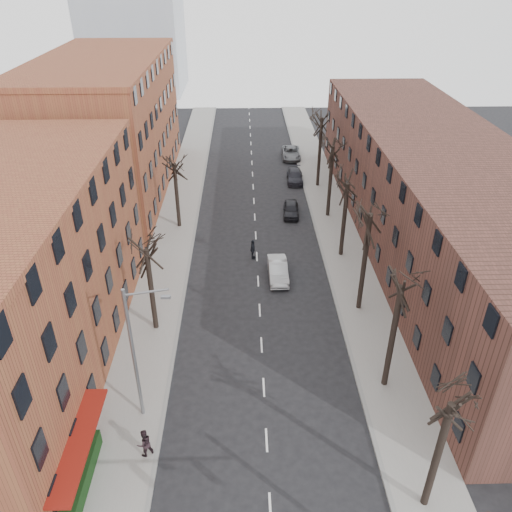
{
  "coord_description": "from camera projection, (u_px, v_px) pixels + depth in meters",
  "views": [
    {
      "loc": [
        -1.07,
        -10.62,
        23.2
      ],
      "look_at": [
        -0.25,
        21.41,
        4.0
      ],
      "focal_mm": 35.0,
      "sensor_mm": 36.0,
      "label": 1
    }
  ],
  "objects": [
    {
      "name": "building_left_near",
      "position": [
        2.0,
        285.0,
        30.48
      ],
      "size": [
        12.0,
        26.0,
        12.0
      ],
      "primitive_type": "cube",
      "color": "brown",
      "rests_on": "ground"
    },
    {
      "name": "hedge",
      "position": [
        79.0,
        485.0,
        24.8
      ],
      "size": [
        0.8,
        6.0,
        1.0
      ],
      "primitive_type": "cube",
      "color": "#163512",
      "rests_on": "sidewalk_left"
    },
    {
      "name": "tree_right_a",
      "position": [
        423.0,
        504.0,
        24.65
      ],
      "size": [
        5.2,
        5.2,
        10.0
      ],
      "primitive_type": null,
      "color": "black",
      "rests_on": "ground"
    },
    {
      "name": "pedestrian_b",
      "position": [
        144.0,
        443.0,
        26.51
      ],
      "size": [
        1.08,
        1.04,
        1.76
      ],
      "primitive_type": "imported",
      "rotation": [
        0.0,
        0.0,
        3.75
      ],
      "color": "black",
      "rests_on": "sidewalk_left"
    },
    {
      "name": "awning_left",
      "position": [
        88.0,
        476.0,
        25.99
      ],
      "size": [
        1.2,
        7.0,
        0.15
      ],
      "primitive_type": "cube",
      "color": "maroon",
      "rests_on": "ground"
    },
    {
      "name": "tree_right_c",
      "position": [
        358.0,
        309.0,
        38.37
      ],
      "size": [
        5.2,
        5.2,
        11.6
      ],
      "primitive_type": null,
      "color": "black",
      "rests_on": "ground"
    },
    {
      "name": "parked_car_mid",
      "position": [
        295.0,
        176.0,
        59.87
      ],
      "size": [
        2.07,
        4.65,
        1.33
      ],
      "primitive_type": "imported",
      "rotation": [
        0.0,
        0.0,
        -0.05
      ],
      "color": "black",
      "rests_on": "ground"
    },
    {
      "name": "sidewalk_right",
      "position": [
        333.0,
        220.0,
        51.21
      ],
      "size": [
        4.0,
        90.0,
        0.15
      ],
      "primitive_type": "cube",
      "color": "gray",
      "rests_on": "ground"
    },
    {
      "name": "tree_left_a",
      "position": [
        156.0,
        328.0,
        36.32
      ],
      "size": [
        5.2,
        5.2,
        9.5
      ],
      "primitive_type": null,
      "color": "black",
      "rests_on": "ground"
    },
    {
      "name": "tree_left_b",
      "position": [
        180.0,
        227.0,
        50.04
      ],
      "size": [
        5.2,
        5.2,
        9.5
      ],
      "primitive_type": null,
      "color": "black",
      "rests_on": "ground"
    },
    {
      "name": "silver_sedan",
      "position": [
        278.0,
        270.0,
        41.74
      ],
      "size": [
        1.64,
        4.47,
        1.46
      ],
      "primitive_type": "imported",
      "rotation": [
        0.0,
        0.0,
        0.02
      ],
      "color": "#A3A6AA",
      "rests_on": "ground"
    },
    {
      "name": "streetlight",
      "position": [
        136.0,
        350.0,
        26.9
      ],
      "size": [
        2.45,
        0.22,
        9.03
      ],
      "color": "slate",
      "rests_on": "ground"
    },
    {
      "name": "pedestrian_crossing",
      "position": [
        253.0,
        249.0,
        44.33
      ],
      "size": [
        0.48,
        1.09,
        1.84
      ],
      "primitive_type": "imported",
      "rotation": [
        0.0,
        0.0,
        1.54
      ],
      "color": "black",
      "rests_on": "ground"
    },
    {
      "name": "tree_right_d",
      "position": [
        340.0,
        255.0,
        45.23
      ],
      "size": [
        5.2,
        5.2,
        10.0
      ],
      "primitive_type": null,
      "color": "black",
      "rests_on": "ground"
    },
    {
      "name": "building_left_far",
      "position": [
        108.0,
        129.0,
        54.84
      ],
      "size": [
        12.0,
        28.0,
        14.0
      ],
      "primitive_type": "cube",
      "color": "brown",
      "rests_on": "ground"
    },
    {
      "name": "parked_car_near",
      "position": [
        291.0,
        209.0,
        51.99
      ],
      "size": [
        1.88,
        4.06,
        1.35
      ],
      "primitive_type": "imported",
      "rotation": [
        0.0,
        0.0,
        -0.07
      ],
      "color": "black",
      "rests_on": "ground"
    },
    {
      "name": "building_right",
      "position": [
        435.0,
        195.0,
        44.57
      ],
      "size": [
        12.0,
        50.0,
        10.0
      ],
      "primitive_type": "cube",
      "color": "#502D25",
      "rests_on": "ground"
    },
    {
      "name": "sidewalk_left",
      "position": [
        177.0,
        222.0,
        50.85
      ],
      "size": [
        4.0,
        90.0,
        0.15
      ],
      "primitive_type": "cube",
      "color": "gray",
      "rests_on": "ground"
    },
    {
      "name": "tree_right_b",
      "position": [
        384.0,
        385.0,
        31.51
      ],
      "size": [
        5.2,
        5.2,
        10.8
      ],
      "primitive_type": null,
      "color": "black",
      "rests_on": "ground"
    },
    {
      "name": "tree_right_f",
      "position": [
        317.0,
        186.0,
        58.96
      ],
      "size": [
        5.2,
        5.2,
        11.6
      ],
      "primitive_type": null,
      "color": "black",
      "rests_on": "ground"
    },
    {
      "name": "parked_car_far",
      "position": [
        291.0,
        153.0,
        66.86
      ],
      "size": [
        2.52,
        5.2,
        1.43
      ],
      "primitive_type": "imported",
      "rotation": [
        0.0,
        0.0,
        -0.03
      ],
      "color": "slate",
      "rests_on": "ground"
    },
    {
      "name": "tree_right_e",
      "position": [
        327.0,
        216.0,
        52.09
      ],
      "size": [
        5.2,
        5.2,
        10.8
      ],
      "primitive_type": null,
      "color": "black",
      "rests_on": "ground"
    }
  ]
}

